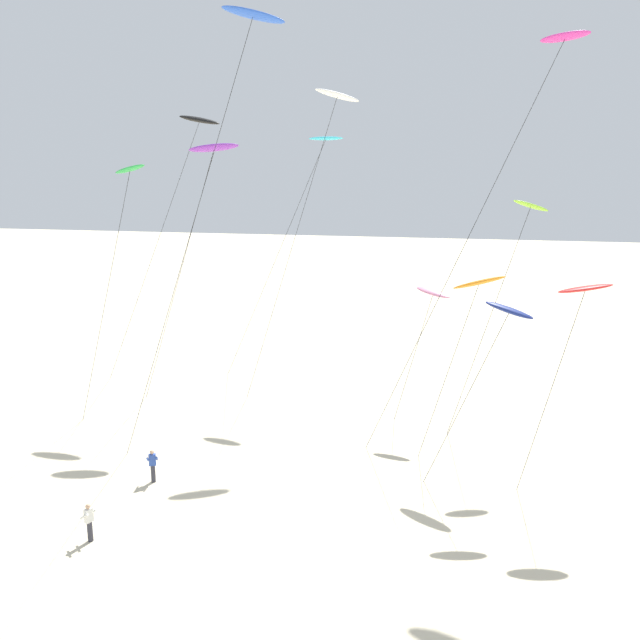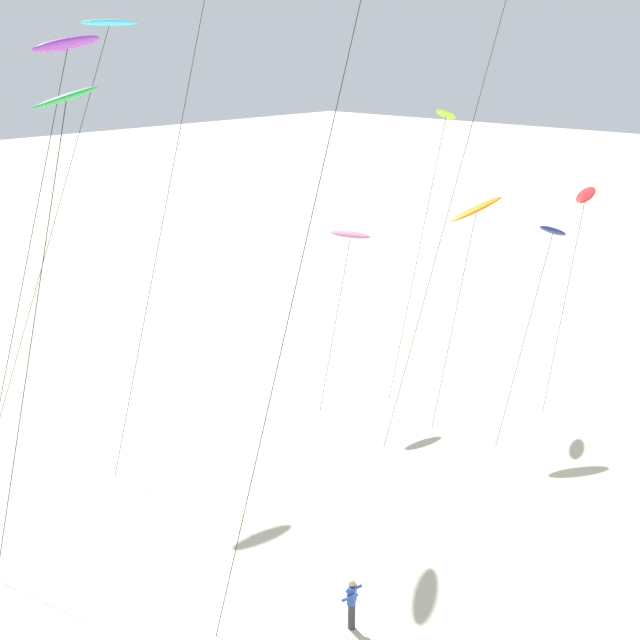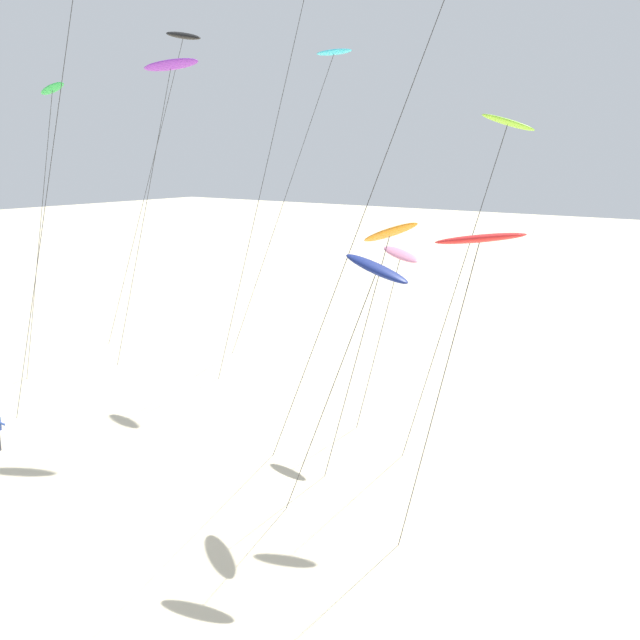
# 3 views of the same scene
# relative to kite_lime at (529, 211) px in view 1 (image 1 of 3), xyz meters

# --- Properties ---
(ground_plane) EXTENTS (260.00, 260.00, 0.00)m
(ground_plane) POSITION_rel_kite_lime_xyz_m (-8.41, -12.12, -12.91)
(ground_plane) COLOR beige
(kite_lime) EXTENTS (4.79, 0.88, 13.62)m
(kite_lime) POSITION_rel_kite_lime_xyz_m (0.00, 0.00, 0.00)
(kite_lime) COLOR #8CD833
(kite_lime) RESTS_ON ground
(kite_cyan) EXTENTS (8.85, 1.06, 17.32)m
(kite_cyan) POSITION_rel_kite_lime_xyz_m (-12.93, 7.72, 3.93)
(kite_cyan) COLOR #33BFE0
(kite_cyan) RESTS_ON ground
(kite_orange) EXTENTS (4.09, 1.53, 10.11)m
(kite_orange) POSITION_rel_kite_lime_xyz_m (-2.43, -3.53, -3.43)
(kite_orange) COLOR orange
(kite_orange) RESTS_ON ground
(kite_pink) EXTENTS (3.20, 1.38, 8.44)m
(kite_pink) POSITION_rel_kite_lime_xyz_m (-4.94, 1.50, -4.92)
(kite_pink) COLOR pink
(kite_pink) RESTS_ON ground
(kite_white) EXTENTS (7.52, 1.63, 19.91)m
(kite_white) POSITION_rel_kite_lime_xyz_m (-11.17, 3.21, 6.24)
(kite_white) COLOR white
(kite_white) RESTS_ON ground
(kite_green) EXTENTS (5.23, 0.73, 15.46)m
(kite_green) POSITION_rel_kite_lime_xyz_m (-21.52, -3.08, 1.84)
(kite_green) COLOR green
(kite_green) RESTS_ON ground
(kite_purple) EXTENTS (7.08, 1.76, 16.82)m
(kite_purple) POSITION_rel_kite_lime_xyz_m (-18.44, 1.68, 3.35)
(kite_purple) COLOR purple
(kite_purple) RESTS_ON ground
(kite_magenta) EXTENTS (9.97, 1.00, 21.27)m
(kite_magenta) POSITION_rel_kite_lime_xyz_m (0.64, -3.03, 7.60)
(kite_magenta) COLOR #D8339E
(kite_magenta) RESTS_ON ground
(kite_blue) EXTENTS (9.23, 0.87, 22.36)m
(kite_blue) POSITION_rel_kite_lime_xyz_m (-12.93, -6.85, 8.53)
(kite_blue) COLOR blue
(kite_blue) RESTS_ON ground
(kite_black) EXTENTS (9.43, 1.22, 18.68)m
(kite_black) POSITION_rel_kite_lime_xyz_m (-20.61, 4.63, 5.20)
(kite_black) COLOR black
(kite_black) RESTS_ON ground
(kite_red) EXTENTS (3.58, 1.39, 10.22)m
(kite_red) POSITION_rel_kite_lime_xyz_m (2.11, -6.31, -3.08)
(kite_red) COLOR red
(kite_red) RESTS_ON ground
(kite_navy) EXTENTS (4.65, 0.69, 9.29)m
(kite_navy) POSITION_rel_kite_lime_xyz_m (-1.07, -6.50, -4.16)
(kite_navy) COLOR navy
(kite_navy) RESTS_ON ground
(kite_flyer_nearest) EXTENTS (0.64, 0.66, 1.67)m
(kite_flyer_nearest) POSITION_rel_kite_lime_xyz_m (-17.59, -15.05, -12.02)
(kite_flyer_nearest) COLOR #33333D
(kite_flyer_nearest) RESTS_ON ground
(kite_flyer_middle) EXTENTS (0.69, 0.68, 1.67)m
(kite_flyer_middle) POSITION_rel_kite_lime_xyz_m (-17.55, -9.63, -12.02)
(kite_flyer_middle) COLOR #33333D
(kite_flyer_middle) RESTS_ON ground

